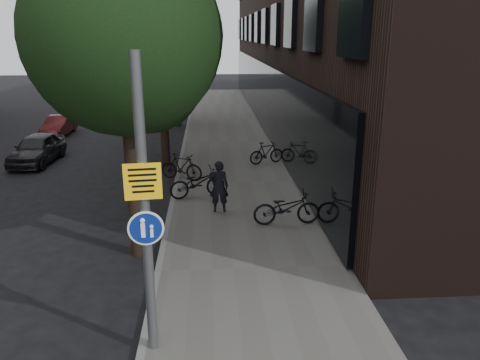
{
  "coord_description": "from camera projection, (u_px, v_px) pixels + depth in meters",
  "views": [
    {
      "loc": [
        -0.76,
        -6.44,
        5.36
      ],
      "look_at": [
        -0.03,
        4.26,
        2.0
      ],
      "focal_mm": 35.0,
      "sensor_mm": 36.0,
      "label": 1
    }
  ],
  "objects": [
    {
      "name": "pedestrian",
      "position": [
        219.0,
        187.0,
        14.19
      ],
      "size": [
        0.6,
        0.4,
        1.61
      ],
      "primitive_type": "imported",
      "rotation": [
        0.0,
        0.0,
        3.12
      ],
      "color": "black",
      "rests_on": "sidewalk"
    },
    {
      "name": "street_tree_far",
      "position": [
        176.0,
        38.0,
        27.17
      ],
      "size": [
        5.0,
        5.0,
        7.8
      ],
      "color": "black",
      "rests_on": "ground"
    },
    {
      "name": "parked_bike_facade_far",
      "position": [
        266.0,
        153.0,
        19.62
      ],
      "size": [
        1.6,
        0.95,
        0.93
      ],
      "primitive_type": "imported",
      "rotation": [
        0.0,
        0.0,
        1.92
      ],
      "color": "black",
      "rests_on": "sidewalk"
    },
    {
      "name": "street_tree_mid",
      "position": [
        162.0,
        40.0,
        18.6
      ],
      "size": [
        5.0,
        5.0,
        7.8
      ],
      "color": "black",
      "rests_on": "ground"
    },
    {
      "name": "signpost",
      "position": [
        145.0,
        212.0,
        7.43
      ],
      "size": [
        0.58,
        0.17,
        5.02
      ],
      "rotation": [
        0.0,
        0.0,
        0.11
      ],
      "color": "#595B5E",
      "rests_on": "sidewalk"
    },
    {
      "name": "parked_bike_curb_far",
      "position": [
        181.0,
        167.0,
        17.41
      ],
      "size": [
        1.73,
        1.14,
        1.01
      ],
      "primitive_type": "imported",
      "rotation": [
        0.0,
        0.0,
        1.14
      ],
      "color": "black",
      "rests_on": "sidewalk"
    },
    {
      "name": "parked_car_far",
      "position": [
        104.0,
        106.0,
        32.34
      ],
      "size": [
        1.69,
        4.13,
        1.2
      ],
      "primitive_type": "imported",
      "rotation": [
        0.0,
        0.0,
        -0.0
      ],
      "color": "black",
      "rests_on": "ground"
    },
    {
      "name": "street_tree_near",
      "position": [
        128.0,
        45.0,
        10.51
      ],
      "size": [
        4.4,
        4.4,
        7.5
      ],
      "color": "black",
      "rests_on": "ground"
    },
    {
      "name": "curb_edge",
      "position": [
        176.0,
        185.0,
        17.15
      ],
      "size": [
        0.15,
        60.0,
        0.13
      ],
      "primitive_type": "cube",
      "color": "slate",
      "rests_on": "ground"
    },
    {
      "name": "parked_bike_facade_near",
      "position": [
        287.0,
        208.0,
        13.32
      ],
      "size": [
        1.94,
        0.75,
        1.01
      ],
      "primitive_type": "imported",
      "rotation": [
        0.0,
        0.0,
        1.61
      ],
      "color": "black",
      "rests_on": "sidewalk"
    },
    {
      "name": "parked_car_mid",
      "position": [
        59.0,
        126.0,
        25.65
      ],
      "size": [
        1.2,
        3.27,
        1.07
      ],
      "primitive_type": "imported",
      "rotation": [
        0.0,
        0.0,
        -0.02
      ],
      "color": "#501717",
      "rests_on": "ground"
    },
    {
      "name": "parked_bike_curb_near",
      "position": [
        197.0,
        183.0,
        15.56
      ],
      "size": [
        2.02,
        1.23,
        1.0
      ],
      "primitive_type": "imported",
      "rotation": [
        0.0,
        0.0,
        1.89
      ],
      "color": "black",
      "rests_on": "sidewalk"
    },
    {
      "name": "parked_car_near",
      "position": [
        37.0,
        149.0,
        20.13
      ],
      "size": [
        1.73,
        3.8,
        1.26
      ],
      "primitive_type": "imported",
      "rotation": [
        0.0,
        0.0,
        -0.07
      ],
      "color": "black",
      "rests_on": "ground"
    },
    {
      "name": "sidewalk",
      "position": [
        237.0,
        184.0,
        17.3
      ],
      "size": [
        4.5,
        60.0,
        0.12
      ],
      "primitive_type": "cube",
      "color": "#5C5A55",
      "rests_on": "ground"
    }
  ]
}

